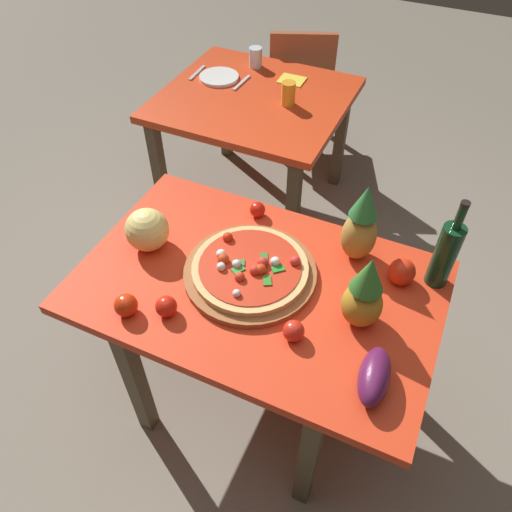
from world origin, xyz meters
The scene contains 22 objects.
ground_plane centered at (0.00, 0.00, 0.00)m, with size 10.00×10.00×0.00m, color gray.
display_table centered at (0.00, 0.00, 0.64)m, with size 1.25×0.80×0.73m.
background_table centered at (-0.56, 1.18, 0.63)m, with size 0.97×0.90×0.73m.
dining_chair centered at (-0.54, 1.86, 0.48)m, with size 0.52×0.52×0.85m.
pizza_board centered at (-0.04, 0.02, 0.74)m, with size 0.47×0.47×0.03m, color #98552C.
pizza centered at (-0.04, 0.02, 0.77)m, with size 0.41×0.41×0.06m.
wine_bottle centered at (0.56, 0.27, 0.86)m, with size 0.08×0.08×0.36m.
pineapple_left centered at (0.36, -0.01, 0.86)m, with size 0.13×0.13×0.29m.
pineapple_right centered at (0.27, 0.27, 0.87)m, with size 0.13×0.13×0.32m.
melon centered at (-0.44, 0.00, 0.81)m, with size 0.16×0.16×0.16m, color #F1D676.
bell_pepper centered at (0.45, 0.22, 0.77)m, with size 0.09×0.09×0.10m, color red.
eggplant centered at (0.47, -0.22, 0.77)m, with size 0.20×0.09×0.09m, color #531841.
tomato_by_bottle centered at (-0.34, -0.30, 0.77)m, with size 0.08×0.08×0.08m, color red.
tomato_beside_pepper centered at (-0.22, -0.24, 0.76)m, with size 0.07×0.07×0.07m, color red.
tomato_at_corner centered at (-0.15, 0.32, 0.76)m, with size 0.06×0.06×0.06m, color red.
tomato_near_board centered at (0.20, -0.16, 0.76)m, with size 0.07×0.07×0.07m, color red.
drinking_glass_juice centered at (-0.36, 1.17, 0.79)m, with size 0.07×0.07×0.12m, color orange.
drinking_glass_water centered at (-0.69, 1.49, 0.78)m, with size 0.07×0.07×0.11m, color silver.
dinner_plate centered at (-0.82, 1.27, 0.74)m, with size 0.22×0.22×0.02m, color white.
fork_utensil centered at (-0.96, 1.27, 0.73)m, with size 0.02×0.18×0.01m, color silver.
knife_utensil centered at (-0.68, 1.27, 0.73)m, with size 0.02×0.18×0.01m, color silver.
napkin_folded centered at (-0.44, 1.41, 0.73)m, with size 0.14×0.12×0.01m, color yellow.
Camera 1 is at (0.46, -1.02, 2.05)m, focal length 34.74 mm.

